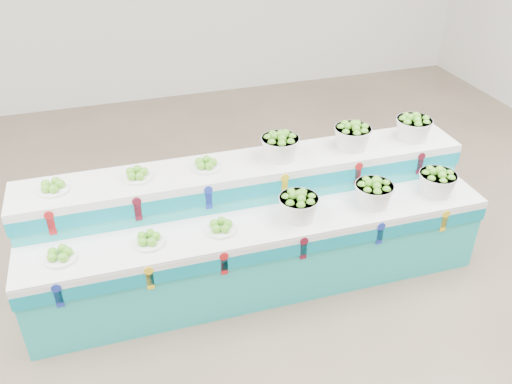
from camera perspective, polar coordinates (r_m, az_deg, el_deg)
The scene contains 14 objects.
ground at distance 4.42m, azimuth -0.70°, elevation -14.62°, with size 10.00×10.00×0.00m, color brown.
display_stand at distance 4.61m, azimuth 0.00°, elevation -3.77°, with size 3.87×1.00×1.02m, color #26B8B9, non-canonical shape.
plate_lower_left at distance 4.17m, azimuth -20.17°, elevation -6.24°, with size 0.25×0.25×0.10m, color white.
plate_lower_mid at distance 4.14m, azimuth -11.38°, elevation -4.89°, with size 0.25×0.25×0.10m, color white.
plate_lower_right at distance 4.20m, azimuth -3.77°, elevation -3.62°, with size 0.25×0.25×0.10m, color white.
basket_lower_left at distance 4.32m, azimuth 4.54°, elevation -1.42°, with size 0.32×0.32×0.23m, color silver, non-canonical shape.
basket_lower_mid at distance 4.57m, azimuth 12.41°, elevation -0.04°, with size 0.32×0.32×0.23m, color silver, non-canonical shape.
basket_lower_right at distance 4.87m, azimuth 18.72°, elevation 1.07°, with size 0.32×0.32×0.23m, color silver, non-canonical shape.
plate_upper_left at distance 4.40m, azimuth -20.85°, elevation 0.61°, with size 0.25×0.25×0.10m, color white.
plate_upper_mid at distance 4.38m, azimuth -12.57°, elevation 1.92°, with size 0.25×0.25×0.10m, color white.
plate_upper_right at distance 4.43m, azimuth -5.36°, elevation 3.03°, with size 0.25×0.25×0.10m, color white.
basket_upper_left at distance 4.55m, azimuth 2.58°, elevation 4.95°, with size 0.32×0.32×0.23m, color silver, non-canonical shape.
basket_upper_mid at distance 4.79m, azimuth 10.21°, elevation 5.95°, with size 0.32×0.32×0.23m, color silver, non-canonical shape.
basket_upper_right at distance 5.08m, azimuth 16.42°, elevation 6.68°, with size 0.32×0.32×0.23m, color silver, non-canonical shape.
Camera 1 is at (-0.85, -2.88, 3.25)m, focal length 37.60 mm.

